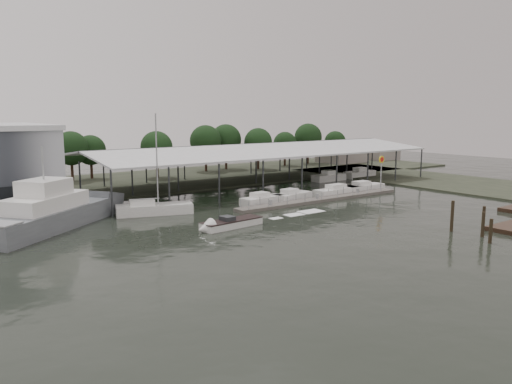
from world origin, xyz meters
TOP-DOWN VIEW (x-y plane):
  - ground at (0.00, 0.00)m, footprint 200.00×200.00m
  - land_strip_far at (0.00, 42.00)m, footprint 140.00×30.00m
  - land_strip_east at (45.00, 10.00)m, footprint 20.00×60.00m
  - covered_boat_shed at (17.00, 28.00)m, footprint 58.24×24.00m
  - floating_dock at (15.00, 10.00)m, footprint 28.00×2.00m
  - shell_fuel_sign at (27.00, 9.99)m, footprint 1.10×0.18m
  - distant_commercial_buildings at (59.03, 44.69)m, footprint 22.00×8.00m
  - grey_trawler at (-18.71, 15.22)m, footprint 18.54×16.13m
  - white_sailboat at (-7.56, 15.15)m, footprint 9.20×5.25m
  - speedboat_underway at (-4.47, 4.00)m, footprint 18.71×3.95m
  - moored_cruiser_0 at (6.71, 12.64)m, footprint 6.57×2.86m
  - moored_cruiser_1 at (11.78, 12.61)m, footprint 6.39×3.23m
  - moored_cruiser_2 at (20.06, 12.04)m, footprint 8.47×2.47m
  - moored_cruiser_3 at (25.64, 12.20)m, footprint 7.50×2.33m
  - mooring_pilings at (13.96, -14.92)m, footprint 5.99×8.96m
  - horizon_tree_line at (23.07, 47.58)m, footprint 66.50×11.10m

SIDE VIEW (x-z plane):
  - ground at x=0.00m, z-range 0.00..0.00m
  - land_strip_far at x=0.00m, z-range -0.05..0.25m
  - land_strip_east at x=45.00m, z-range -0.05..0.25m
  - floating_dock at x=15.00m, z-range -0.50..0.90m
  - speedboat_underway at x=-4.47m, z-range -0.61..1.39m
  - moored_cruiser_0 at x=6.71m, z-range -0.24..1.46m
  - moored_cruiser_1 at x=11.78m, z-range -0.24..1.46m
  - moored_cruiser_2 at x=20.06m, z-range -0.24..1.46m
  - moored_cruiser_3 at x=25.64m, z-range -0.24..1.46m
  - white_sailboat at x=-7.56m, z-range -5.36..6.66m
  - mooring_pilings at x=13.96m, z-range -0.87..2.88m
  - grey_trawler at x=-18.71m, z-range -2.84..6.00m
  - distant_commercial_buildings at x=59.03m, z-range -0.16..3.84m
  - shell_fuel_sign at x=27.00m, z-range 1.15..6.70m
  - horizon_tree_line at x=23.07m, z-range 1.10..10.70m
  - covered_boat_shed at x=17.00m, z-range 2.65..9.61m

